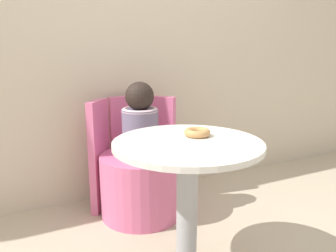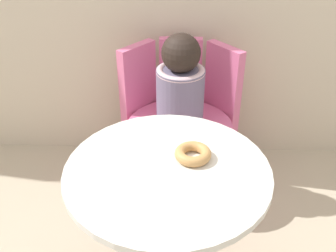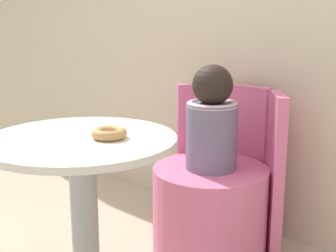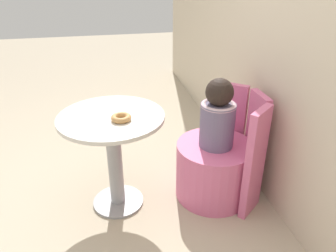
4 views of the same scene
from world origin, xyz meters
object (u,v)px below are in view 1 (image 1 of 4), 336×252
(donut, at_px, (197,132))
(round_table, at_px, (187,182))
(tub_chair, at_px, (141,185))
(child_figure, at_px, (140,122))

(donut, bearing_deg, round_table, -145.14)
(tub_chair, height_order, donut, donut)
(tub_chair, bearing_deg, child_figure, 90.90)
(tub_chair, bearing_deg, donut, -86.14)
(tub_chair, distance_m, child_figure, 0.43)
(round_table, bearing_deg, child_figure, 86.65)
(round_table, height_order, tub_chair, round_table)
(tub_chair, distance_m, donut, 0.81)
(child_figure, bearing_deg, tub_chair, -89.10)
(round_table, height_order, donut, donut)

